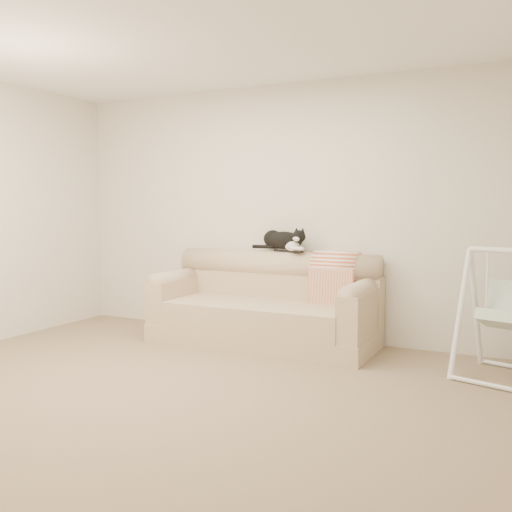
% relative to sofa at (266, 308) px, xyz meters
% --- Properties ---
extents(ground_plane, '(5.00, 5.00, 0.00)m').
position_rel_sofa_xyz_m(ground_plane, '(0.04, -1.62, -0.35)').
color(ground_plane, '#75604D').
rests_on(ground_plane, ground).
extents(room_shell, '(5.04, 4.04, 2.60)m').
position_rel_sofa_xyz_m(room_shell, '(0.04, -1.62, 1.18)').
color(room_shell, beige).
rests_on(room_shell, ground).
extents(sofa, '(2.20, 0.93, 0.90)m').
position_rel_sofa_xyz_m(sofa, '(0.00, 0.00, 0.00)').
color(sofa, tan).
rests_on(sofa, ground).
extents(remote_a, '(0.18, 0.06, 0.03)m').
position_rel_sofa_xyz_m(remote_a, '(0.07, 0.25, 0.56)').
color(remote_a, black).
rests_on(remote_a, sofa).
extents(remote_b, '(0.17, 0.13, 0.02)m').
position_rel_sofa_xyz_m(remote_b, '(0.24, 0.20, 0.56)').
color(remote_b, black).
rests_on(remote_b, sofa).
extents(tuxedo_cat, '(0.62, 0.34, 0.24)m').
position_rel_sofa_xyz_m(tuxedo_cat, '(0.07, 0.26, 0.66)').
color(tuxedo_cat, black).
rests_on(tuxedo_cat, sofa).
extents(throw_blanket, '(0.44, 0.38, 0.58)m').
position_rel_sofa_xyz_m(throw_blanket, '(0.65, 0.23, 0.37)').
color(throw_blanket, '#C14924').
rests_on(throw_blanket, sofa).
extents(baby_swing, '(0.79, 0.82, 1.04)m').
position_rel_sofa_xyz_m(baby_swing, '(2.19, -0.24, 0.17)').
color(baby_swing, white).
rests_on(baby_swing, ground).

